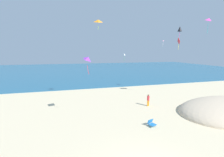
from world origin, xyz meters
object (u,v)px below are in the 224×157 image
object	(u,v)px
person_0	(148,99)
kite_red	(179,41)
kite_white	(124,55)
kite_black	(180,29)
kite_magenta	(209,19)
kite_orange	(98,21)
kite_pink	(163,41)
beach_chair_near_camera	(152,123)
kite_purple	(88,59)

from	to	relation	value
person_0	kite_red	distance (m)	8.85
kite_white	kite_black	bearing A→B (deg)	-71.17
kite_black	kite_magenta	bearing A→B (deg)	-80.12
person_0	kite_orange	xyz separation A→B (m)	(-5.32, 2.70, 9.01)
kite_red	kite_orange	distance (m)	10.76
kite_pink	kite_black	size ratio (longest dim) A/B	0.75
kite_red	kite_black	size ratio (longest dim) A/B	1.00
beach_chair_near_camera	kite_red	size ratio (longest dim) A/B	0.49
person_0	kite_pink	size ratio (longest dim) A/B	1.20
kite_pink	kite_white	size ratio (longest dim) A/B	0.72
kite_red	kite_purple	xyz separation A→B (m)	(-12.34, -4.04, -1.95)
person_0	kite_red	world-z (taller)	kite_red
kite_red	kite_purple	world-z (taller)	kite_red
beach_chair_near_camera	kite_purple	xyz separation A→B (m)	(-4.95, 2.76, 5.46)
beach_chair_near_camera	kite_white	bearing A→B (deg)	149.81
kite_purple	kite_pink	bearing A→B (deg)	37.85
kite_orange	kite_purple	distance (m)	6.50
kite_orange	kite_purple	world-z (taller)	kite_orange
kite_pink	kite_black	distance (m)	6.09
kite_white	kite_purple	distance (m)	20.08
kite_pink	kite_black	xyz separation A→B (m)	(-1.21, -5.83, 1.27)
kite_white	kite_magenta	xyz separation A→B (m)	(4.76, -15.97, 4.33)
kite_orange	kite_purple	bearing A→B (deg)	-111.12
beach_chair_near_camera	kite_black	distance (m)	15.33
beach_chair_near_camera	kite_white	distance (m)	21.60
beach_chair_near_camera	kite_magenta	bearing A→B (deg)	97.72
kite_red	kite_magenta	bearing A→B (deg)	-48.94
beach_chair_near_camera	person_0	bearing A→B (deg)	138.17
kite_pink	kite_magenta	world-z (taller)	kite_magenta
person_0	kite_purple	distance (m)	8.90
kite_orange	kite_white	bearing A→B (deg)	58.63
beach_chair_near_camera	kite_red	xyz separation A→B (m)	(7.39, 6.79, 7.40)
kite_red	kite_magenta	xyz separation A→B (m)	(2.09, -2.40, 2.40)
person_0	kite_magenta	size ratio (longest dim) A/B	0.76
kite_pink	kite_purple	world-z (taller)	kite_pink
beach_chair_near_camera	kite_orange	xyz separation A→B (m)	(-3.13, 7.47, 9.55)
person_0	kite_red	bearing A→B (deg)	98.69
person_0	kite_white	distance (m)	16.55
kite_orange	kite_magenta	world-z (taller)	kite_magenta
kite_orange	kite_purple	xyz separation A→B (m)	(-1.82, -4.71, -4.10)
beach_chair_near_camera	kite_red	bearing A→B (deg)	115.48
kite_orange	kite_black	bearing A→B (deg)	5.06
beach_chair_near_camera	kite_purple	size ratio (longest dim) A/B	0.46
person_0	kite_red	size ratio (longest dim) A/B	0.90
kite_pink	kite_orange	distance (m)	14.89
kite_red	kite_orange	size ratio (longest dim) A/B	1.35
kite_red	kite_purple	bearing A→B (deg)	-161.89
kite_white	kite_red	bearing A→B (deg)	-78.90
kite_red	kite_magenta	distance (m)	3.99
kite_pink	kite_purple	distance (m)	19.07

